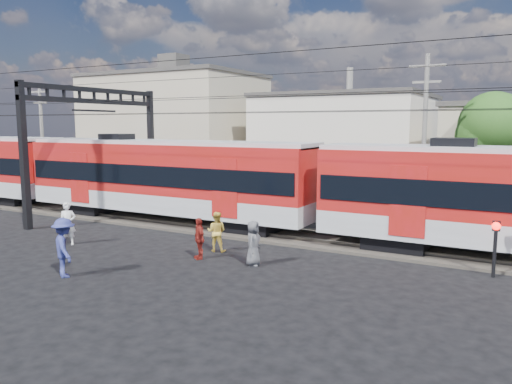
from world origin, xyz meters
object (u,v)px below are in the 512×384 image
(pedestrian_a, at_px, (68,224))
(crossing_signal, at_px, (495,238))
(pedestrian_c, at_px, (64,248))
(commuter_train, at_px, (168,176))

(pedestrian_a, height_order, crossing_signal, crossing_signal)
(pedestrian_c, bearing_deg, commuter_train, -41.96)
(pedestrian_a, bearing_deg, commuter_train, 42.06)
(commuter_train, relative_size, pedestrian_c, 25.60)
(commuter_train, distance_m, pedestrian_a, 5.97)
(commuter_train, bearing_deg, pedestrian_a, -97.44)
(pedestrian_a, distance_m, crossing_signal, 16.22)
(commuter_train, distance_m, crossing_signal, 15.27)
(pedestrian_a, height_order, pedestrian_c, pedestrian_c)
(commuter_train, height_order, pedestrian_a, commuter_train)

